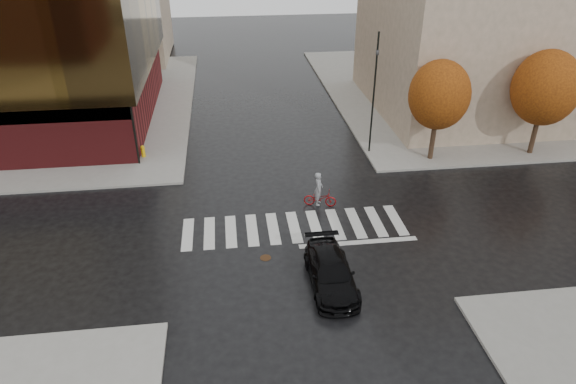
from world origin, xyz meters
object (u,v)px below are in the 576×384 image
object	(u,v)px
sedan	(331,272)
cyclist	(319,195)
traffic_light_nw	(130,105)
traffic_light_ne	(374,85)
fire_hydrant	(143,151)

from	to	relation	value
sedan	cyclist	xyz separation A→B (m)	(0.73, 6.81, 0.03)
sedan	traffic_light_nw	world-z (taller)	traffic_light_nw
traffic_light_ne	fire_hydrant	bearing A→B (deg)	-22.35
traffic_light_nw	fire_hydrant	bearing A→B (deg)	-174.02
traffic_light_nw	fire_hydrant	distance (m)	3.63
sedan	cyclist	bearing A→B (deg)	83.31
sedan	fire_hydrant	bearing A→B (deg)	123.68
sedan	fire_hydrant	distance (m)	17.31
traffic_light_ne	traffic_light_nw	bearing A→B (deg)	-18.55
sedan	cyclist	distance (m)	6.85
traffic_light_nw	traffic_light_ne	size ratio (longest dim) A/B	0.88
sedan	traffic_light_nw	bearing A→B (deg)	126.08
traffic_light_ne	fire_hydrant	size ratio (longest dim) A/B	9.94
cyclist	fire_hydrant	xyz separation A→B (m)	(-10.47, 7.50, -0.11)
cyclist	traffic_light_nw	xyz separation A→B (m)	(-10.63, 6.50, 3.37)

